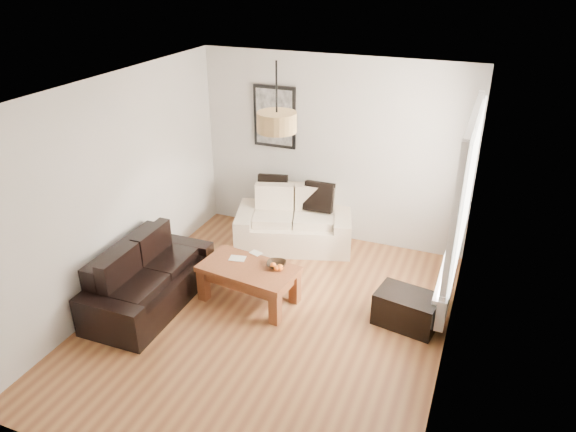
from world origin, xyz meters
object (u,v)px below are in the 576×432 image
at_px(ottoman, 407,309).
at_px(loveseat_cream, 294,219).
at_px(coffee_table, 249,284).
at_px(sofa_leather, 149,277).

bearing_deg(ottoman, loveseat_cream, 145.71).
bearing_deg(loveseat_cream, ottoman, -51.52).
distance_m(loveseat_cream, coffee_table, 1.50).
bearing_deg(ottoman, sofa_leather, -165.98).
distance_m(coffee_table, ottoman, 1.84).
xyz_separation_m(loveseat_cream, coffee_table, (0.01, -1.49, -0.16)).
relative_size(coffee_table, ottoman, 1.66).
bearing_deg(coffee_table, loveseat_cream, 90.35).
xyz_separation_m(sofa_leather, coffee_table, (1.06, 0.48, -0.13)).
distance_m(sofa_leather, coffee_table, 1.17).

